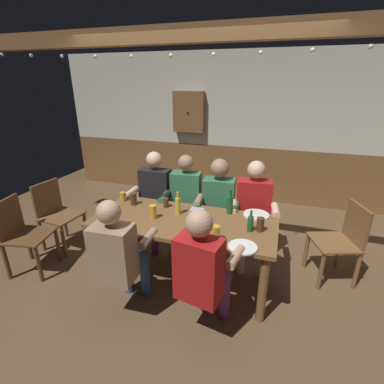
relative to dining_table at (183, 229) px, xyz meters
name	(u,v)px	position (x,y,z in m)	size (l,w,h in m)	color
ground_plane	(182,284)	(0.00, -0.07, -0.64)	(7.74, 7.74, 0.00)	brown
back_wall_upper	(233,100)	(0.00, 2.61, 1.12)	(6.45, 0.12, 1.57)	beige
back_wall_wainscot	(230,171)	(0.00, 2.61, -0.15)	(6.45, 0.12, 0.98)	brown
ceiling_beam	(193,33)	(0.00, 0.33, 1.83)	(5.80, 0.14, 0.16)	brown
dining_table	(183,229)	(0.00, 0.00, 0.00)	(1.87, 0.81, 0.75)	brown
person_0	(154,196)	(-0.63, 0.63, 0.04)	(0.54, 0.49, 1.25)	black
person_1	(185,201)	(-0.20, 0.63, 0.03)	(0.53, 0.52, 1.24)	#33724C
person_2	(218,204)	(0.22, 0.64, 0.04)	(0.54, 0.55, 1.23)	#33724C
person_3	(253,209)	(0.64, 0.63, 0.03)	(0.57, 0.56, 1.24)	#AD1919
person_4	(119,254)	(-0.38, -0.62, 0.01)	(0.50, 0.55, 1.20)	#997F60
person_5	(203,270)	(0.39, -0.63, 0.03)	(0.53, 0.56, 1.22)	#AD1919
chair_empty_near_right	(342,240)	(1.60, 0.57, -0.17)	(0.56, 0.56, 0.88)	brown
chair_empty_near_left	(56,213)	(-1.81, 0.18, -0.17)	(0.48, 0.48, 0.88)	brown
chair_empty_far_end	(22,233)	(-1.79, -0.37, -0.17)	(0.52, 0.52, 0.88)	brown
condiment_caddy	(197,211)	(0.09, 0.19, 0.13)	(0.14, 0.10, 0.05)	#B2B7BC
plate_0	(256,215)	(0.70, 0.33, 0.11)	(0.27, 0.27, 0.01)	white
plate_1	(243,247)	(0.65, -0.34, 0.11)	(0.25, 0.25, 0.01)	white
bottle_0	(250,223)	(0.68, -0.03, 0.19)	(0.05, 0.05, 0.21)	#195923
bottle_1	(230,204)	(0.42, 0.30, 0.21)	(0.07, 0.07, 0.27)	#195923
bottle_2	(178,205)	(-0.10, 0.11, 0.21)	(0.06, 0.06, 0.25)	gold
pint_glass_0	(216,234)	(0.41, -0.30, 0.18)	(0.08, 0.08, 0.15)	gold
pint_glass_1	(123,197)	(-0.84, 0.24, 0.16)	(0.07, 0.07, 0.11)	gold
pint_glass_2	(153,212)	(-0.31, -0.06, 0.18)	(0.07, 0.07, 0.14)	gold
pint_glass_3	(133,199)	(-0.67, 0.19, 0.18)	(0.07, 0.07, 0.14)	#4C2D19
pint_glass_4	(260,224)	(0.77, 0.00, 0.17)	(0.07, 0.07, 0.14)	#4C2D19
pint_glass_5	(166,203)	(-0.29, 0.24, 0.16)	(0.06, 0.06, 0.10)	#4C2D19
wall_dart_cabinet	(189,112)	(-0.76, 2.48, 0.92)	(0.56, 0.15, 0.70)	brown
string_lights	(192,52)	(0.00, 0.28, 1.67)	(4.55, 0.04, 0.10)	#F9EAB2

